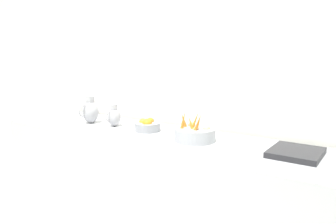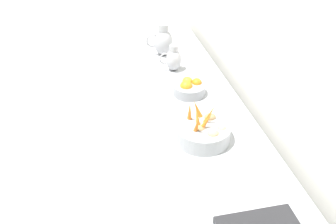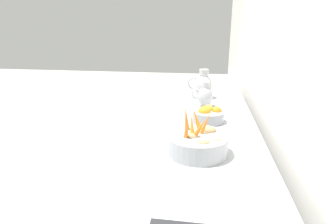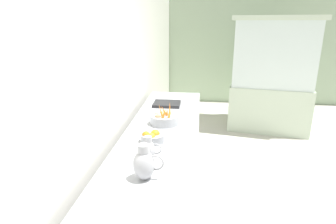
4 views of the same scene
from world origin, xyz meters
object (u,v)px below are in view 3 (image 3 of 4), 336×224
at_px(vegetable_colander, 197,142).
at_px(metal_pitcher_short, 205,96).
at_px(orange_bowl, 208,115).
at_px(metal_pitcher_tall, 203,85).

relative_size(vegetable_colander, metal_pitcher_short, 1.55).
relative_size(orange_bowl, metal_pitcher_tall, 0.84).
xyz_separation_m(orange_bowl, metal_pitcher_tall, (0.05, -0.63, 0.07)).
xyz_separation_m(vegetable_colander, metal_pitcher_short, (-0.02, -0.83, 0.03)).
bearing_deg(orange_bowl, metal_pitcher_short, -85.49).
distance_m(vegetable_colander, metal_pitcher_tall, 1.11).
bearing_deg(metal_pitcher_short, vegetable_colander, 88.45).
height_order(vegetable_colander, orange_bowl, vegetable_colander).
bearing_deg(vegetable_colander, metal_pitcher_short, -91.55).
relative_size(vegetable_colander, orange_bowl, 1.43).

